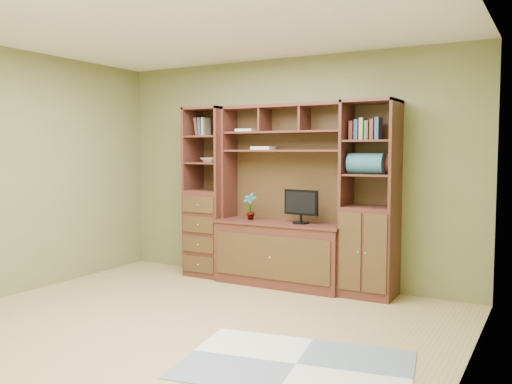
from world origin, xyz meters
The scene contains 11 objects.
room centered at (0.00, 0.00, 1.30)m, with size 4.60×4.10×2.64m.
center_hutch centered at (0.04, 1.73, 1.02)m, with size 1.54×0.53×2.05m, color #482119.
left_tower centered at (-0.96, 1.77, 1.02)m, with size 0.50×0.45×2.05m, color #482119.
right_tower centered at (1.07, 1.77, 1.02)m, with size 0.55×0.45×2.05m, color #482119.
rug centered at (1.18, -0.29, 0.01)m, with size 1.61×1.07×0.01m, color #A5AAAB.
monitor centered at (0.31, 1.70, 0.99)m, with size 0.42×0.19×0.51m, color black.
orchid centered at (-0.34, 1.70, 0.89)m, with size 0.17×0.11×0.31m, color #9E4435.
magazines centered at (-0.23, 1.82, 1.56)m, with size 0.24×0.18×0.04m, color beige.
bowl centered at (-0.94, 1.77, 1.42)m, with size 0.22×0.22×0.05m, color silver.
blanket_teal centered at (1.04, 1.73, 1.40)m, with size 0.37×0.21×0.21m, color #275867.
blanket_red centered at (1.15, 1.85, 1.39)m, with size 0.37×0.20×0.20m, color brown.
Camera 1 is at (2.77, -3.71, 1.53)m, focal length 38.00 mm.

